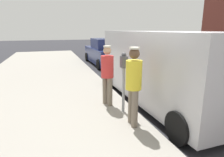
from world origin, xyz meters
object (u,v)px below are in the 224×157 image
(parking_meter_near, at_px, (124,72))
(parked_sedan_behind, at_px, (106,53))
(pedestrian_in_yellow, at_px, (134,82))
(pedestrian_in_red, at_px, (107,72))
(parked_van, at_px, (163,66))

(parking_meter_near, height_order, parked_sedan_behind, parking_meter_near)
(parking_meter_near, distance_m, pedestrian_in_yellow, 0.71)
(pedestrian_in_yellow, height_order, pedestrian_in_red, pedestrian_in_yellow)
(parking_meter_near, xyz_separation_m, pedestrian_in_yellow, (0.05, 0.71, -0.05))
(parking_meter_near, distance_m, pedestrian_in_red, 0.66)
(pedestrian_in_red, distance_m, parked_sedan_behind, 7.37)
(pedestrian_in_yellow, height_order, parked_sedan_behind, pedestrian_in_yellow)
(pedestrian_in_yellow, bearing_deg, parked_van, -138.99)
(parking_meter_near, bearing_deg, pedestrian_in_red, -68.56)
(pedestrian_in_yellow, relative_size, parked_sedan_behind, 0.39)
(pedestrian_in_red, height_order, parked_sedan_behind, pedestrian_in_red)
(pedestrian_in_yellow, xyz_separation_m, parked_van, (-1.55, -1.34, 0.03))
(parked_sedan_behind, bearing_deg, pedestrian_in_yellow, 78.13)
(parking_meter_near, height_order, pedestrian_in_red, pedestrian_in_red)
(pedestrian_in_yellow, xyz_separation_m, parked_sedan_behind, (-1.77, -8.41, -0.38))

